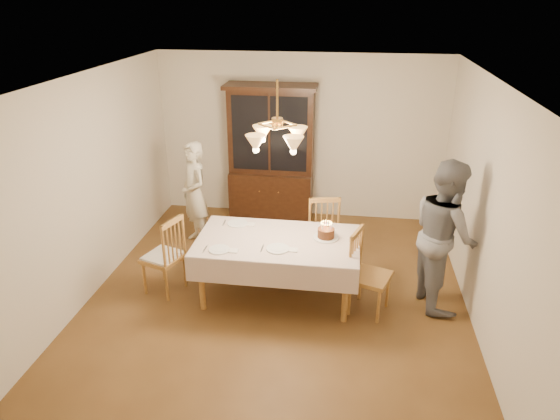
% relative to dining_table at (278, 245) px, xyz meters
% --- Properties ---
extents(ground, '(5.00, 5.00, 0.00)m').
position_rel_dining_table_xyz_m(ground, '(0.00, 0.00, -0.68)').
color(ground, '#573718').
rests_on(ground, ground).
extents(room_shell, '(5.00, 5.00, 5.00)m').
position_rel_dining_table_xyz_m(room_shell, '(0.00, 0.00, 0.90)').
color(room_shell, white).
rests_on(room_shell, ground).
extents(dining_table, '(1.90, 1.10, 0.76)m').
position_rel_dining_table_xyz_m(dining_table, '(0.00, 0.00, 0.00)').
color(dining_table, olive).
rests_on(dining_table, ground).
extents(china_hutch, '(1.38, 0.54, 2.16)m').
position_rel_dining_table_xyz_m(china_hutch, '(-0.43, 2.25, 0.36)').
color(china_hutch, black).
rests_on(china_hutch, ground).
extents(chair_far_side, '(0.52, 0.50, 1.00)m').
position_rel_dining_table_xyz_m(chair_far_side, '(0.46, 0.95, -0.24)').
color(chair_far_side, olive).
rests_on(chair_far_side, ground).
extents(chair_left_end, '(0.54, 0.55, 1.00)m').
position_rel_dining_table_xyz_m(chair_left_end, '(-1.39, -0.09, -0.23)').
color(chair_left_end, olive).
rests_on(chair_left_end, ground).
extents(chair_right_end, '(0.54, 0.55, 1.00)m').
position_rel_dining_table_xyz_m(chair_right_end, '(1.08, -0.17, -0.24)').
color(chair_right_end, olive).
rests_on(chair_right_end, ground).
extents(elderly_woman, '(0.64, 0.66, 1.53)m').
position_rel_dining_table_xyz_m(elderly_woman, '(-1.39, 1.24, 0.08)').
color(elderly_woman, silver).
rests_on(elderly_woman, ground).
extents(adult_in_grey, '(0.85, 0.99, 1.77)m').
position_rel_dining_table_xyz_m(adult_in_grey, '(1.90, 0.15, 0.20)').
color(adult_in_grey, slate).
rests_on(adult_in_grey, ground).
extents(birthday_cake, '(0.30, 0.30, 0.20)m').
position_rel_dining_table_xyz_m(birthday_cake, '(0.56, 0.12, 0.13)').
color(birthday_cake, white).
rests_on(birthday_cake, dining_table).
extents(place_setting_near_left, '(0.39, 0.24, 0.02)m').
position_rel_dining_table_xyz_m(place_setting_near_left, '(-0.60, -0.35, 0.08)').
color(place_setting_near_left, white).
rests_on(place_setting_near_left, dining_table).
extents(place_setting_near_right, '(0.41, 0.26, 0.02)m').
position_rel_dining_table_xyz_m(place_setting_near_right, '(0.05, -0.24, 0.08)').
color(place_setting_near_right, white).
rests_on(place_setting_near_right, dining_table).
extents(place_setting_far_left, '(0.40, 0.25, 0.02)m').
position_rel_dining_table_xyz_m(place_setting_far_left, '(-0.54, 0.35, 0.08)').
color(place_setting_far_left, white).
rests_on(place_setting_far_left, dining_table).
extents(chandelier, '(0.62, 0.62, 0.73)m').
position_rel_dining_table_xyz_m(chandelier, '(-0.00, -0.00, 1.29)').
color(chandelier, '#BF8C3F').
rests_on(chandelier, ground).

